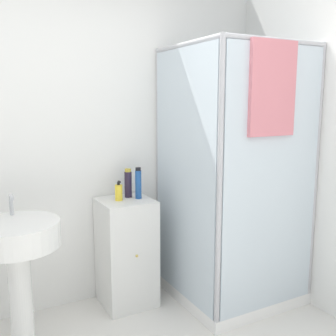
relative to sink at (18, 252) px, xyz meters
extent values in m
cube|color=white|center=(0.38, 0.51, 0.58)|extent=(6.40, 0.06, 2.50)
cube|color=white|center=(1.61, 0.03, -0.62)|extent=(0.89, 0.89, 0.09)
cylinder|color=#B2B2B7|center=(2.03, 0.46, 0.31)|extent=(0.04, 0.04, 1.96)
cylinder|color=#B2B2B7|center=(1.18, 0.46, 0.31)|extent=(0.04, 0.04, 1.96)
cylinder|color=#B2B2B7|center=(2.03, -0.40, 0.31)|extent=(0.04, 0.04, 1.96)
cylinder|color=#B2B2B7|center=(1.18, -0.40, 0.31)|extent=(0.04, 0.04, 1.96)
cylinder|color=#B2B2B7|center=(1.61, -0.40, 1.27)|extent=(0.86, 0.04, 0.04)
cylinder|color=#B2B2B7|center=(1.61, 0.46, 1.27)|extent=(0.86, 0.04, 0.04)
cylinder|color=#B2B2B7|center=(1.18, 0.03, 1.27)|extent=(0.04, 0.86, 0.04)
cylinder|color=#B2B2B7|center=(2.03, 0.03, 1.27)|extent=(0.04, 0.86, 0.04)
cube|color=silver|center=(1.61, -0.41, 0.34)|extent=(0.82, 0.01, 1.83)
cube|color=silver|center=(1.16, 0.03, 0.34)|extent=(0.01, 0.82, 1.83)
cylinder|color=#B7BABF|center=(1.83, 0.40, 0.16)|extent=(0.02, 0.02, 1.47)
cylinder|color=#B7BABF|center=(1.83, 0.35, 0.91)|extent=(0.07, 0.07, 0.04)
cube|color=#D1757F|center=(1.56, -0.43, 0.97)|extent=(0.37, 0.03, 0.61)
cube|color=silver|center=(0.81, 0.28, -0.25)|extent=(0.39, 0.39, 0.82)
sphere|color=gold|center=(0.81, 0.08, -0.21)|extent=(0.02, 0.02, 0.02)
cylinder|color=white|center=(0.00, 0.00, -0.32)|extent=(0.14, 0.14, 0.70)
cylinder|color=white|center=(0.00, 0.00, 0.11)|extent=(0.51, 0.51, 0.15)
cylinder|color=#B7BABF|center=(0.00, 0.18, 0.25)|extent=(0.02, 0.02, 0.13)
cube|color=#B7BABF|center=(0.00, 0.14, 0.30)|extent=(0.02, 0.07, 0.02)
cylinder|color=yellow|center=(0.76, 0.29, 0.22)|extent=(0.06, 0.06, 0.12)
cylinder|color=black|center=(0.76, 0.29, 0.29)|extent=(0.02, 0.02, 0.02)
cube|color=black|center=(0.76, 0.27, 0.30)|extent=(0.01, 0.03, 0.01)
cylinder|color=#281E33|center=(0.86, 0.35, 0.26)|extent=(0.06, 0.06, 0.20)
cylinder|color=gold|center=(0.86, 0.35, 0.37)|extent=(0.05, 0.05, 0.02)
cylinder|color=#1E4C93|center=(0.91, 0.27, 0.27)|extent=(0.05, 0.05, 0.21)
cylinder|color=black|center=(0.91, 0.27, 0.38)|extent=(0.04, 0.04, 0.02)
camera|label=1|loc=(-0.26, -2.38, 0.89)|focal=42.00mm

